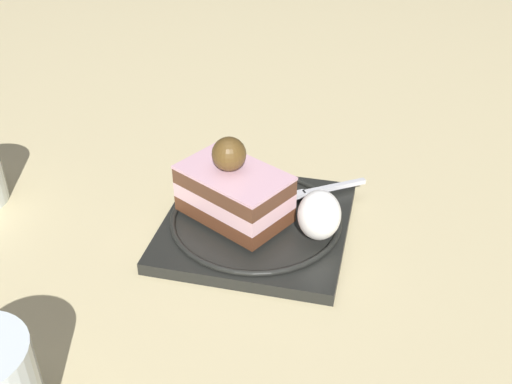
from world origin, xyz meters
The scene contains 5 objects.
ground_plane centered at (0.00, 0.00, 0.00)m, with size 2.40×2.40×0.00m, color #D0BE8C.
dessert_plate centered at (-0.03, 0.01, 0.01)m, with size 0.20×0.20×0.02m.
cake_slice centered at (0.00, 0.01, 0.05)m, with size 0.13×0.11×0.09m.
whipped_cream_dollop centered at (-0.09, 0.03, 0.04)m, with size 0.04×0.04×0.05m, color white.
fork centered at (-0.08, -0.04, 0.02)m, with size 0.11×0.07×0.00m.
Camera 1 is at (-0.12, 0.53, 0.40)m, focal length 44.30 mm.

